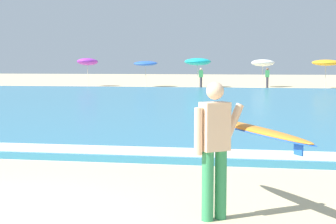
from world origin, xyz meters
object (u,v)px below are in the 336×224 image
beach_umbrella_0 (87,62)px  beachgoer_near_row_left (267,77)px  surfer_with_board (230,138)px  beach_umbrella_3 (263,63)px  beachgoer_near_row_mid (201,77)px  beach_umbrella_2 (198,62)px  beach_umbrella_1 (146,64)px  beach_umbrella_4 (326,63)px

beach_umbrella_0 → beachgoer_near_row_left: bearing=-1.4°
beach_umbrella_0 → surfer_with_board: bearing=-68.7°
beachgoer_near_row_left → beach_umbrella_0: bearing=178.6°
beach_umbrella_3 → beachgoer_near_row_mid: bearing=-152.4°
beach_umbrella_0 → beach_umbrella_3: size_ratio=1.07×
surfer_with_board → beach_umbrella_3: beach_umbrella_3 is taller
beach_umbrella_3 → beach_umbrella_2: bearing=-165.0°
beach_umbrella_0 → beach_umbrella_1: bearing=-0.9°
beach_umbrella_1 → beach_umbrella_2: beach_umbrella_2 is taller
beach_umbrella_0 → beach_umbrella_1: (5.01, -0.08, -0.15)m
beach_umbrella_0 → beach_umbrella_3: bearing=4.3°
beach_umbrella_2 → beachgoer_near_row_mid: (0.38, -1.11, -1.21)m
beach_umbrella_1 → beach_umbrella_2: bearing=-2.9°
beach_umbrella_3 → beachgoer_near_row_mid: 5.53m
beachgoer_near_row_left → beachgoer_near_row_mid: same height
beach_umbrella_3 → beachgoer_near_row_left: 1.88m
beach_umbrella_0 → beachgoer_near_row_mid: (9.72, -1.41, -1.22)m
beach_umbrella_1 → beach_umbrella_3: bearing=7.0°
beachgoer_near_row_left → beachgoer_near_row_mid: 5.24m
beach_umbrella_1 → beachgoer_near_row_left: bearing=-1.7°
beach_umbrella_1 → beach_umbrella_3: (9.52, 1.17, 0.06)m
beach_umbrella_2 → beachgoer_near_row_mid: bearing=-71.1°
surfer_with_board → beach_umbrella_0: size_ratio=0.93×
beach_umbrella_0 → beachgoer_near_row_left: (14.86, -0.37, -1.22)m
beach_umbrella_1 → beach_umbrella_2: (4.33, -0.22, 0.15)m
beach_umbrella_2 → surfer_with_board: bearing=-83.3°
surfer_with_board → beach_umbrella_1: 35.21m
beach_umbrella_0 → beach_umbrella_4: bearing=-2.6°
beach_umbrella_1 → beachgoer_near_row_left: (9.85, -0.30, -1.06)m
beach_umbrella_4 → beach_umbrella_3: bearing=157.0°
surfer_with_board → beach_umbrella_3: (1.18, 35.37, 0.94)m
beach_umbrella_4 → beachgoer_near_row_left: bearing=173.3°
beach_umbrella_2 → beach_umbrella_0: bearing=178.2°
beachgoer_near_row_left → beachgoer_near_row_mid: bearing=-168.6°
surfer_with_board → beach_umbrella_4: 33.91m
surfer_with_board → beachgoer_near_row_mid: surfer_with_board is taller
beach_umbrella_0 → beach_umbrella_3: beach_umbrella_0 is taller
beachgoer_near_row_left → surfer_with_board: bearing=-92.6°
beach_umbrella_0 → beach_umbrella_2: 9.35m
beach_umbrella_3 → beach_umbrella_4: bearing=-23.0°
beach_umbrella_3 → beachgoer_near_row_left: bearing=-77.2°
beachgoer_near_row_left → beach_umbrella_1: bearing=178.3°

